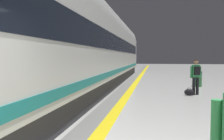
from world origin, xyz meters
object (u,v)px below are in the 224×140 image
Objects in this scene: high_speed_train at (73,40)px; duffel_bag_near at (189,92)px; waste_bin at (198,79)px; passenger_near at (196,74)px.

high_speed_train reaches higher than duffel_bag_near.
duffel_bag_near is 0.48× the size of waste_bin.
high_speed_train is 8.11m from waste_bin.
duffel_bag_near is (5.04, 1.55, -2.35)m from high_speed_train.
high_speed_train is at bearing -162.87° from duffel_bag_near.
high_speed_train is at bearing -140.16° from waste_bin.
high_speed_train is 21.86× the size of passenger_near.
passenger_near is 3.34m from waste_bin.
high_speed_train is at bearing -161.46° from passenger_near.
high_speed_train is 5.78m from duffel_bag_near.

